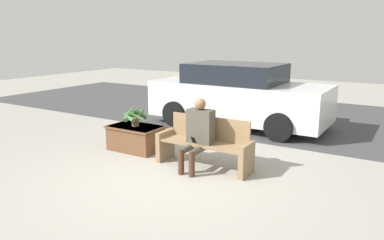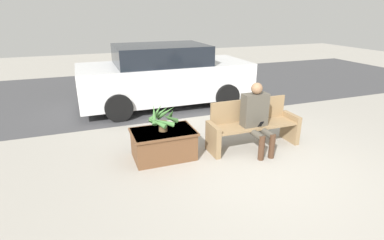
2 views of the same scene
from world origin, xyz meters
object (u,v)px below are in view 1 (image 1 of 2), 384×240
(planter_box, at_px, (136,137))
(parked_car, at_px, (238,95))
(bench, at_px, (205,144))
(potted_plant, at_px, (135,114))
(person_seated, at_px, (198,131))

(planter_box, xyz_separation_m, parked_car, (0.87, 2.98, 0.51))
(bench, height_order, potted_plant, potted_plant)
(planter_box, height_order, parked_car, parked_car)
(potted_plant, distance_m, parked_car, 3.11)
(bench, distance_m, person_seated, 0.32)
(bench, bearing_deg, planter_box, 176.13)
(potted_plant, bearing_deg, parked_car, 73.66)
(potted_plant, bearing_deg, bench, -3.85)
(bench, bearing_deg, parked_car, 104.48)
(person_seated, height_order, parked_car, parked_car)
(person_seated, height_order, planter_box, person_seated)
(planter_box, bearing_deg, potted_plant, 179.92)
(person_seated, bearing_deg, bench, 77.36)
(person_seated, xyz_separation_m, planter_box, (-1.63, 0.29, -0.41))
(bench, xyz_separation_m, potted_plant, (-1.67, 0.11, 0.32))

